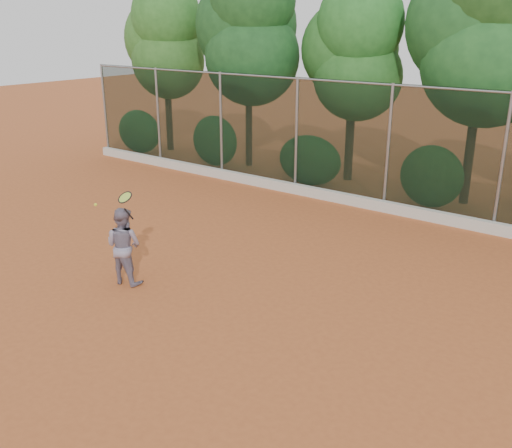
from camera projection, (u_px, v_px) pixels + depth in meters
The scene contains 7 objects.
ground at pixel (225, 299), 10.92m from camera, with size 80.00×80.00×0.00m, color #B15729.
concrete_curb at pixel (381, 206), 15.99m from camera, with size 24.00×0.20×0.30m, color beige.
tennis_player at pixel (124, 246), 11.39m from camera, with size 0.77×0.60×1.59m, color gray.
chainlink_fence at pixel (388, 145), 15.56m from camera, with size 24.09×0.09×3.50m.
foliage_backdrop at pixel (407, 45), 16.50m from camera, with size 23.70×3.63×7.55m.
tennis_racket at pixel (125, 199), 10.91m from camera, with size 0.32×0.30×0.58m.
tennis_ball_in_flight at pixel (96, 205), 12.23m from camera, with size 0.07×0.07×0.07m.
Camera 1 is at (6.40, -7.46, 5.01)m, focal length 40.00 mm.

